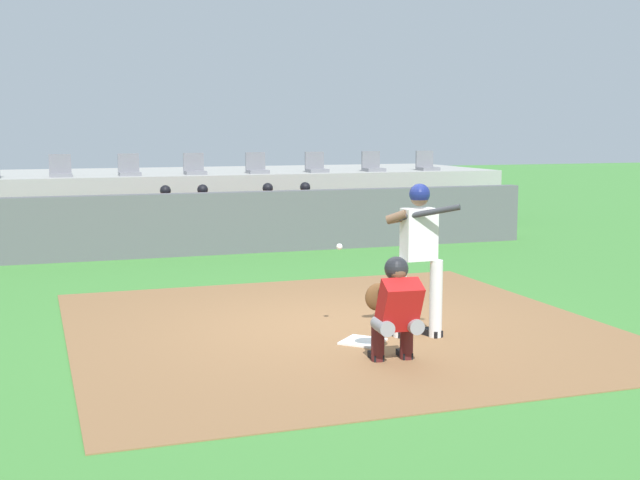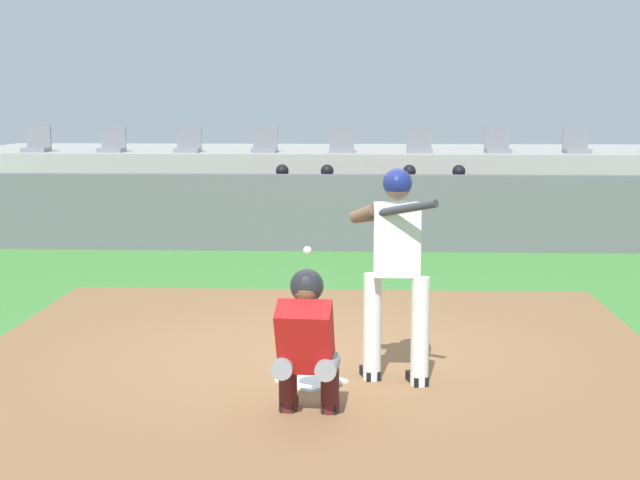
% 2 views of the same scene
% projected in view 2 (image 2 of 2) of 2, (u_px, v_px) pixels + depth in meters
% --- Properties ---
extents(ground_plane, '(80.00, 80.00, 0.00)m').
position_uv_depth(ground_plane, '(316.00, 358.00, 8.81)').
color(ground_plane, '#428438').
extents(dirt_infield, '(6.40, 6.40, 0.01)m').
position_uv_depth(dirt_infield, '(316.00, 358.00, 8.81)').
color(dirt_infield, olive).
rests_on(dirt_infield, ground).
extents(home_plate, '(0.62, 0.62, 0.02)m').
position_uv_depth(home_plate, '(312.00, 381.00, 8.01)').
color(home_plate, white).
rests_on(home_plate, dirt_infield).
extents(batter_at_plate, '(0.71, 0.74, 1.80)m').
position_uv_depth(batter_at_plate, '(395.00, 262.00, 7.87)').
color(batter_at_plate, silver).
rests_on(batter_at_plate, ground).
extents(catcher_crouched, '(0.50, 1.83, 1.13)m').
position_uv_depth(catcher_crouched, '(306.00, 338.00, 7.08)').
color(catcher_crouched, gray).
rests_on(catcher_crouched, ground).
extents(dugout_wall, '(13.00, 0.30, 1.20)m').
position_uv_depth(dugout_wall, '(337.00, 213.00, 15.15)').
color(dugout_wall, '#59595E').
rests_on(dugout_wall, ground).
extents(dugout_bench, '(11.80, 0.44, 0.45)m').
position_uv_depth(dugout_bench, '(339.00, 228.00, 16.19)').
color(dugout_bench, olive).
rests_on(dugout_bench, ground).
extents(dugout_player_0, '(0.49, 0.70, 1.30)m').
position_uv_depth(dugout_player_0, '(282.00, 202.00, 16.02)').
color(dugout_player_0, '#939399').
rests_on(dugout_player_0, ground).
extents(dugout_player_1, '(0.49, 0.70, 1.30)m').
position_uv_depth(dugout_player_1, '(327.00, 202.00, 15.98)').
color(dugout_player_1, '#939399').
rests_on(dugout_player_1, ground).
extents(dugout_player_2, '(0.49, 0.70, 1.30)m').
position_uv_depth(dugout_player_2, '(409.00, 203.00, 15.92)').
color(dugout_player_2, '#939399').
rests_on(dugout_player_2, ground).
extents(dugout_player_3, '(0.49, 0.70, 1.30)m').
position_uv_depth(dugout_player_3, '(459.00, 203.00, 15.88)').
color(dugout_player_3, '#939399').
rests_on(dugout_player_3, ground).
extents(stands_platform, '(15.00, 4.40, 1.40)m').
position_uv_depth(stands_platform, '(343.00, 183.00, 19.48)').
color(stands_platform, '#9E9E99').
rests_on(stands_platform, ground).
extents(stadium_seat_0, '(0.46, 0.46, 0.48)m').
position_uv_depth(stadium_seat_0, '(37.00, 145.00, 18.13)').
color(stadium_seat_0, slate).
rests_on(stadium_seat_0, stands_platform).
extents(stadium_seat_1, '(0.46, 0.46, 0.48)m').
position_uv_depth(stadium_seat_1, '(112.00, 145.00, 18.06)').
color(stadium_seat_1, slate).
rests_on(stadium_seat_1, stands_platform).
extents(stadium_seat_2, '(0.46, 0.46, 0.48)m').
position_uv_depth(stadium_seat_2, '(188.00, 145.00, 17.99)').
color(stadium_seat_2, slate).
rests_on(stadium_seat_2, stands_platform).
extents(stadium_seat_3, '(0.46, 0.46, 0.48)m').
position_uv_depth(stadium_seat_3, '(265.00, 145.00, 17.93)').
color(stadium_seat_3, slate).
rests_on(stadium_seat_3, stands_platform).
extents(stadium_seat_4, '(0.46, 0.46, 0.48)m').
position_uv_depth(stadium_seat_4, '(342.00, 145.00, 17.86)').
color(stadium_seat_4, slate).
rests_on(stadium_seat_4, stands_platform).
extents(stadium_seat_5, '(0.46, 0.46, 0.48)m').
position_uv_depth(stadium_seat_5, '(419.00, 145.00, 17.79)').
color(stadium_seat_5, slate).
rests_on(stadium_seat_5, stands_platform).
extents(stadium_seat_6, '(0.46, 0.46, 0.48)m').
position_uv_depth(stadium_seat_6, '(498.00, 146.00, 17.73)').
color(stadium_seat_6, slate).
rests_on(stadium_seat_6, stands_platform).
extents(stadium_seat_7, '(0.46, 0.46, 0.48)m').
position_uv_depth(stadium_seat_7, '(576.00, 146.00, 17.66)').
color(stadium_seat_7, slate).
rests_on(stadium_seat_7, stands_platform).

